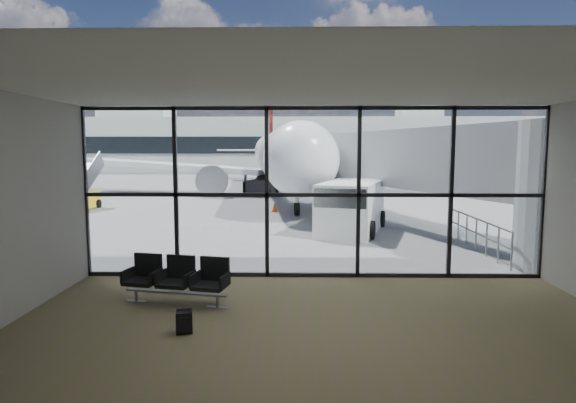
{
  "coord_description": "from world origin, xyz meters",
  "views": [
    {
      "loc": [
        -0.39,
        -12.54,
        3.38
      ],
      "look_at": [
        -0.7,
        3.0,
        1.7
      ],
      "focal_mm": 30.0,
      "sensor_mm": 36.0,
      "label": 1
    }
  ],
  "objects_px": {
    "backpack": "(184,322)",
    "mobile_stairs": "(74,199)",
    "service_van": "(351,206)",
    "seating_row": "(178,277)",
    "airliner": "(280,156)",
    "belt_loader": "(263,186)"
  },
  "relations": [
    {
      "from": "mobile_stairs",
      "to": "service_van",
      "type": "bearing_deg",
      "value": -23.23
    },
    {
      "from": "service_van",
      "to": "mobile_stairs",
      "type": "height_order",
      "value": "mobile_stairs"
    },
    {
      "from": "airliner",
      "to": "service_van",
      "type": "bearing_deg",
      "value": -84.83
    },
    {
      "from": "mobile_stairs",
      "to": "backpack",
      "type": "bearing_deg",
      "value": -57.75
    },
    {
      "from": "backpack",
      "to": "belt_loader",
      "type": "relative_size",
      "value": 0.1
    },
    {
      "from": "service_van",
      "to": "belt_loader",
      "type": "height_order",
      "value": "service_van"
    },
    {
      "from": "service_van",
      "to": "seating_row",
      "type": "bearing_deg",
      "value": -100.35
    },
    {
      "from": "backpack",
      "to": "mobile_stairs",
      "type": "distance_m",
      "value": 20.95
    },
    {
      "from": "seating_row",
      "to": "mobile_stairs",
      "type": "relative_size",
      "value": 0.63
    },
    {
      "from": "seating_row",
      "to": "belt_loader",
      "type": "bearing_deg",
      "value": 101.44
    },
    {
      "from": "backpack",
      "to": "mobile_stairs",
      "type": "height_order",
      "value": "mobile_stairs"
    },
    {
      "from": "belt_loader",
      "to": "airliner",
      "type": "bearing_deg",
      "value": 79.16
    },
    {
      "from": "backpack",
      "to": "service_van",
      "type": "xyz_separation_m",
      "value": [
        4.28,
        11.11,
        0.85
      ]
    },
    {
      "from": "belt_loader",
      "to": "backpack",
      "type": "bearing_deg",
      "value": -76.98
    },
    {
      "from": "backpack",
      "to": "airliner",
      "type": "bearing_deg",
      "value": 75.83
    },
    {
      "from": "backpack",
      "to": "belt_loader",
      "type": "height_order",
      "value": "belt_loader"
    },
    {
      "from": "seating_row",
      "to": "airliner",
      "type": "height_order",
      "value": "airliner"
    },
    {
      "from": "seating_row",
      "to": "belt_loader",
      "type": "height_order",
      "value": "belt_loader"
    },
    {
      "from": "backpack",
      "to": "service_van",
      "type": "height_order",
      "value": "service_van"
    },
    {
      "from": "seating_row",
      "to": "airliner",
      "type": "bearing_deg",
      "value": 99.12
    },
    {
      "from": "airliner",
      "to": "belt_loader",
      "type": "distance_m",
      "value": 3.68
    },
    {
      "from": "airliner",
      "to": "service_van",
      "type": "xyz_separation_m",
      "value": [
        3.63,
        -18.82,
        -1.8
      ]
    }
  ]
}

